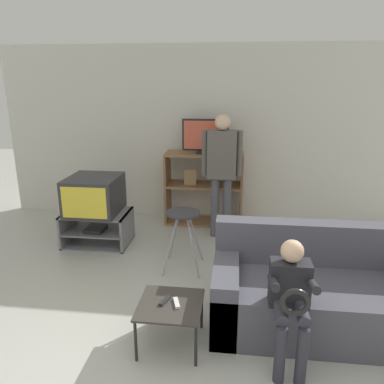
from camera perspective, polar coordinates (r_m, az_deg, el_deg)
wall_back at (r=5.71m, az=2.87°, el=8.69°), size 6.40×0.06×2.60m
tv_stand at (r=5.13m, az=-14.20°, el=-5.35°), size 0.84×0.58×0.43m
television_main at (r=5.00m, az=-14.68°, el=-0.41°), size 0.64×0.69×0.47m
media_shelf at (r=5.58m, az=1.82°, el=0.65°), size 1.14×0.45×1.08m
television_flat at (r=5.39m, az=2.02°, el=8.35°), size 0.66×0.20×0.49m
folding_stool at (r=4.20m, az=-1.38°, el=-4.56°), size 0.43×0.46×0.69m
snack_table at (r=3.15m, az=-3.31°, el=-17.18°), size 0.51×0.51×0.37m
remote_control_black at (r=3.15m, az=-4.12°, el=-16.17°), size 0.08×0.15×0.02m
remote_control_white at (r=3.12m, az=-2.37°, el=-16.53°), size 0.08×0.15×0.02m
couch at (r=3.56m, az=18.32°, el=-14.55°), size 1.79×0.87×0.85m
person_standing_adult at (r=4.97m, az=4.55°, el=4.18°), size 0.53×0.20×1.67m
person_seated_child at (r=2.93m, az=14.81°, el=-14.80°), size 0.33×0.43×0.98m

